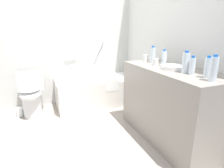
% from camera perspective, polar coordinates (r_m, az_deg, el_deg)
% --- Properties ---
extents(ground_plane, '(3.95, 3.95, 0.00)m').
position_cam_1_polar(ground_plane, '(2.51, -13.61, -15.62)').
color(ground_plane, '#9E9389').
extents(wall_back_tiled, '(3.35, 0.10, 2.53)m').
position_cam_1_polar(wall_back_tiled, '(3.43, -18.61, 14.75)').
color(wall_back_tiled, silver).
rests_on(wall_back_tiled, ground_plane).
extents(wall_right_mirror, '(0.10, 2.90, 2.53)m').
position_cam_1_polar(wall_right_mirror, '(2.77, 18.30, 14.59)').
color(wall_right_mirror, silver).
rests_on(wall_right_mirror, ground_plane).
extents(bathtub, '(1.45, 0.68, 1.14)m').
position_cam_1_polar(bathtub, '(3.35, -4.31, -1.92)').
color(bathtub, silver).
rests_on(bathtub, ground_plane).
extents(toilet, '(0.41, 0.55, 0.68)m').
position_cam_1_polar(toilet, '(3.15, -23.56, -2.93)').
color(toilet, white).
rests_on(toilet, ground_plane).
extents(vanity_counter, '(0.59, 1.35, 0.88)m').
position_cam_1_polar(vanity_counter, '(2.36, 17.34, -6.01)').
color(vanity_counter, gray).
rests_on(vanity_counter, ground_plane).
extents(sink_basin, '(0.30, 0.30, 0.04)m').
position_cam_1_polar(sink_basin, '(2.21, 18.63, 4.94)').
color(sink_basin, white).
rests_on(sink_basin, vanity_counter).
extents(sink_faucet, '(0.12, 0.15, 0.08)m').
position_cam_1_polar(sink_faucet, '(2.32, 22.01, 5.45)').
color(sink_faucet, '#9E9EA3').
rests_on(sink_faucet, vanity_counter).
extents(water_bottle_0, '(0.06, 0.06, 0.20)m').
position_cam_1_polar(water_bottle_0, '(2.37, 15.69, 7.67)').
color(water_bottle_0, silver).
rests_on(water_bottle_0, vanity_counter).
extents(water_bottle_1, '(0.06, 0.06, 0.20)m').
position_cam_1_polar(water_bottle_1, '(1.90, 27.41, 4.48)').
color(water_bottle_1, silver).
rests_on(water_bottle_1, vanity_counter).
extents(water_bottle_2, '(0.07, 0.07, 0.22)m').
position_cam_1_polar(water_bottle_2, '(2.56, 12.42, 8.76)').
color(water_bottle_2, silver).
rests_on(water_bottle_2, vanity_counter).
extents(water_bottle_3, '(0.07, 0.07, 0.23)m').
position_cam_1_polar(water_bottle_3, '(2.02, 21.75, 6.12)').
color(water_bottle_3, silver).
rests_on(water_bottle_3, vanity_counter).
extents(water_bottle_4, '(0.07, 0.07, 0.23)m').
position_cam_1_polar(water_bottle_4, '(1.79, 28.81, 4.10)').
color(water_bottle_4, silver).
rests_on(water_bottle_4, vanity_counter).
extents(water_bottle_5, '(0.06, 0.06, 0.19)m').
position_cam_1_polar(water_bottle_5, '(1.98, 23.47, 5.14)').
color(water_bottle_5, silver).
rests_on(water_bottle_5, vanity_counter).
extents(drinking_glass_0, '(0.07, 0.07, 0.10)m').
position_cam_1_polar(drinking_glass_0, '(2.60, 10.30, 7.78)').
color(drinking_glass_0, white).
rests_on(drinking_glass_0, vanity_counter).
extents(drinking_glass_1, '(0.07, 0.07, 0.08)m').
position_cam_1_polar(drinking_glass_1, '(2.37, 13.22, 6.60)').
color(drinking_glass_1, white).
rests_on(drinking_glass_1, vanity_counter).
extents(toilet_paper_roll, '(0.11, 0.11, 0.14)m').
position_cam_1_polar(toilet_paper_roll, '(3.28, -26.51, -7.73)').
color(toilet_paper_roll, white).
rests_on(toilet_paper_roll, ground_plane).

